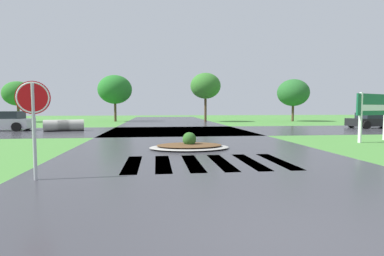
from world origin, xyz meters
TOP-DOWN VIEW (x-y plane):
  - ground_plane at (0.00, 0.00)m, footprint 120.00×120.00m
  - asphalt_roadway at (0.00, 10.00)m, footprint 9.92×80.00m
  - asphalt_cross_road at (0.00, 18.29)m, footprint 90.00×8.93m
  - crosswalk_stripes at (0.00, 5.68)m, footprint 4.95×2.90m
  - stop_sign at (-4.34, 3.99)m, footprint 0.76×0.12m
  - estate_billboard at (9.20, 10.50)m, footprint 2.75×1.36m
  - median_island at (-0.20, 8.86)m, footprint 3.26×2.18m
  - car_white_sedan at (-12.59, 19.98)m, footprint 4.10×2.11m
  - car_dark_suv at (16.20, 19.36)m, footprint 4.17×2.06m
  - drainage_pipe_stack at (-8.07, 19.04)m, footprint 2.78×1.43m
  - background_treeline at (-6.98, 32.88)m, footprint 46.93×6.59m

SIDE VIEW (x-z plane):
  - ground_plane at x=0.00m, z-range -0.10..0.00m
  - asphalt_roadway at x=0.00m, z-range 0.00..0.01m
  - asphalt_cross_road at x=0.00m, z-range 0.00..0.01m
  - crosswalk_stripes at x=0.00m, z-range 0.00..0.01m
  - median_island at x=-0.20m, z-range -0.21..0.47m
  - drainage_pipe_stack at x=-8.07m, z-range 0.00..0.81m
  - car_dark_suv at x=16.20m, z-range -0.03..1.22m
  - car_white_sedan at x=-12.59m, z-range -0.05..1.36m
  - estate_billboard at x=9.20m, z-range 0.49..2.89m
  - stop_sign at x=-4.34m, z-range 0.55..2.85m
  - background_treeline at x=-6.98m, z-range 0.87..6.73m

